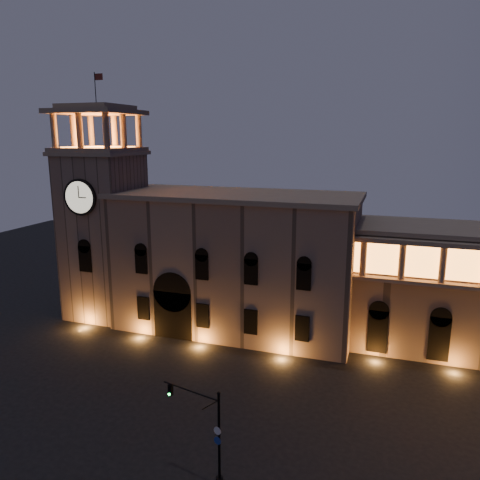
# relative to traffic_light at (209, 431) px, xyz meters

# --- Properties ---
(ground) EXTENTS (160.00, 160.00, 0.00)m
(ground) POSITION_rel_traffic_light_xyz_m (-5.28, 4.93, -3.77)
(ground) COLOR black
(ground) RESTS_ON ground
(government_building) EXTENTS (30.80, 12.80, 17.60)m
(government_building) POSITION_rel_traffic_light_xyz_m (-7.36, 26.87, 5.00)
(government_building) COLOR #856A57
(government_building) RESTS_ON ground
(clock_tower) EXTENTS (9.80, 9.80, 32.40)m
(clock_tower) POSITION_rel_traffic_light_xyz_m (-25.78, 25.91, 8.73)
(clock_tower) COLOR #856A57
(clock_tower) RESTS_ON ground
(traffic_light) EXTENTS (5.11, 1.49, 7.18)m
(traffic_light) POSITION_rel_traffic_light_xyz_m (0.00, 0.00, 0.00)
(traffic_light) COLOR black
(traffic_light) RESTS_ON ground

